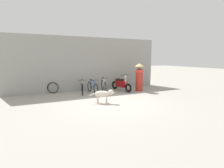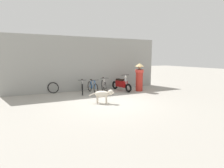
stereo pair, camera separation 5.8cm
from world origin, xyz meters
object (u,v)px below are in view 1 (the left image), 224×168
object	(u,v)px
bicycle_0	(82,88)
bicycle_2	(104,86)
person_in_robes	(139,76)
bicycle_1	(93,87)
stray_dog	(104,94)
motorcycle	(121,84)
spare_tire_left	(53,88)

from	to	relation	value
bicycle_0	bicycle_2	size ratio (longest dim) A/B	0.97
bicycle_0	person_in_robes	size ratio (longest dim) A/B	0.94
bicycle_1	bicycle_2	distance (m)	0.68
stray_dog	bicycle_0	bearing A→B (deg)	125.82
bicycle_2	motorcycle	xyz separation A→B (m)	(1.24, 0.07, 0.03)
bicycle_2	person_in_robes	size ratio (longest dim) A/B	0.97
bicycle_0	stray_dog	distance (m)	2.62
person_in_robes	bicycle_0	bearing A→B (deg)	15.74
bicycle_1	bicycle_0	bearing A→B (deg)	-104.49
bicycle_2	stray_dog	world-z (taller)	bicycle_2
stray_dog	person_in_robes	bearing A→B (deg)	59.77
motorcycle	bicycle_0	bearing A→B (deg)	-104.86
motorcycle	bicycle_1	bearing A→B (deg)	-102.27
person_in_robes	motorcycle	bearing A→B (deg)	-1.90
bicycle_0	stray_dog	world-z (taller)	bicycle_0
bicycle_1	spare_tire_left	xyz separation A→B (m)	(-2.15, 0.88, -0.01)
stray_dog	spare_tire_left	xyz separation A→B (m)	(-1.86, 3.36, -0.10)
bicycle_0	bicycle_1	xyz separation A→B (m)	(0.60, -0.12, -0.01)
bicycle_1	bicycle_2	xyz separation A→B (m)	(0.67, -0.11, 0.04)
bicycle_2	stray_dog	size ratio (longest dim) A/B	1.59
stray_dog	person_in_robes	distance (m)	3.75
bicycle_0	motorcycle	size ratio (longest dim) A/B	0.87
stray_dog	motorcycle	bearing A→B (deg)	77.07
bicycle_2	spare_tire_left	size ratio (longest dim) A/B	2.56
bicycle_2	motorcycle	distance (m)	1.25
bicycle_2	person_in_robes	world-z (taller)	person_in_robes
bicycle_2	motorcycle	world-z (taller)	motorcycle
motorcycle	person_in_robes	world-z (taller)	person_in_robes
bicycle_1	person_in_robes	xyz separation A→B (m)	(2.90, -0.58, 0.59)
bicycle_1	motorcycle	size ratio (longest dim) A/B	0.88
motorcycle	spare_tire_left	xyz separation A→B (m)	(-4.06, 0.91, -0.08)
bicycle_0	stray_dog	bearing A→B (deg)	20.68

